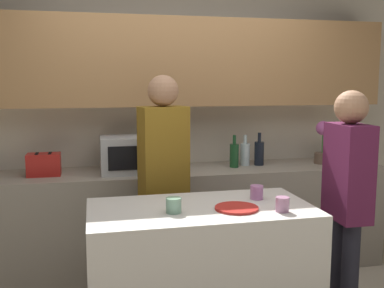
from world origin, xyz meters
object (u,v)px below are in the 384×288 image
at_px(cup_1, 174,205).
at_px(plate_on_island, 237,208).
at_px(bottle_2, 259,153).
at_px(person_center, 164,170).
at_px(person_left, 347,193).
at_px(cup_2, 257,192).
at_px(microwave, 132,154).
at_px(bottle_0, 234,155).
at_px(bottle_1, 245,154).
at_px(toaster, 44,165).
at_px(cup_0, 282,204).
at_px(potted_plant, 323,142).

bearing_deg(cup_1, plate_on_island, -1.88).
height_order(bottle_2, person_center, person_center).
distance_m(bottle_2, person_left, 1.26).
xyz_separation_m(cup_2, person_left, (0.57, -0.14, -0.00)).
distance_m(microwave, bottle_2, 1.15).
bearing_deg(person_center, bottle_0, -154.45).
xyz_separation_m(bottle_0, person_left, (0.37, -1.21, -0.07)).
bearing_deg(microwave, plate_on_island, -68.24).
xyz_separation_m(bottle_2, cup_1, (-1.02, -1.30, -0.07)).
bearing_deg(bottle_0, cup_1, -121.66).
distance_m(bottle_1, bottle_2, 0.13).
height_order(toaster, cup_0, toaster).
bearing_deg(microwave, bottle_2, 2.71).
relative_size(plate_on_island, cup_2, 2.93).
relative_size(bottle_2, cup_2, 3.34).
bearing_deg(person_left, potted_plant, -19.29).
bearing_deg(toaster, person_left, -31.26).
bearing_deg(cup_2, cup_1, -162.29).
distance_m(cup_1, person_left, 1.14).
xyz_separation_m(microwave, bottle_0, (0.90, 0.01, -0.04)).
bearing_deg(bottle_2, bottle_1, 168.78).
distance_m(potted_plant, cup_1, 2.05).
bearing_deg(plate_on_island, person_center, 114.18).
height_order(toaster, plate_on_island, toaster).
relative_size(bottle_0, cup_0, 3.31).
height_order(toaster, bottle_0, bottle_0).
xyz_separation_m(microwave, bottle_1, (1.02, 0.08, -0.04)).
height_order(toaster, cup_1, toaster).
distance_m(plate_on_island, person_left, 0.77).
xyz_separation_m(bottle_0, bottle_1, (0.12, 0.07, -0.00)).
bearing_deg(bottle_2, microwave, -177.29).
bearing_deg(person_center, potted_plant, -172.78).
bearing_deg(person_left, cup_2, 78.89).
bearing_deg(bottle_1, cup_1, -124.15).
bearing_deg(bottle_0, potted_plant, -0.49).
height_order(potted_plant, person_center, person_center).
bearing_deg(cup_2, bottle_0, 79.64).
bearing_deg(cup_1, bottle_1, 55.85).
xyz_separation_m(bottle_2, person_left, (0.12, -1.25, -0.07)).
xyz_separation_m(microwave, cup_0, (0.75, -1.36, -0.11)).
distance_m(bottle_0, bottle_2, 0.26).
bearing_deg(cup_1, bottle_2, 51.76).
bearing_deg(person_left, microwave, 49.12).
xyz_separation_m(microwave, bottle_2, (1.15, 0.05, -0.04)).
bearing_deg(potted_plant, person_left, -111.76).
distance_m(bottle_2, cup_1, 1.66).
distance_m(microwave, cup_2, 1.28).
xyz_separation_m(bottle_1, bottle_2, (0.13, -0.03, 0.01)).
bearing_deg(potted_plant, cup_0, -126.26).
relative_size(bottle_1, cup_0, 3.16).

